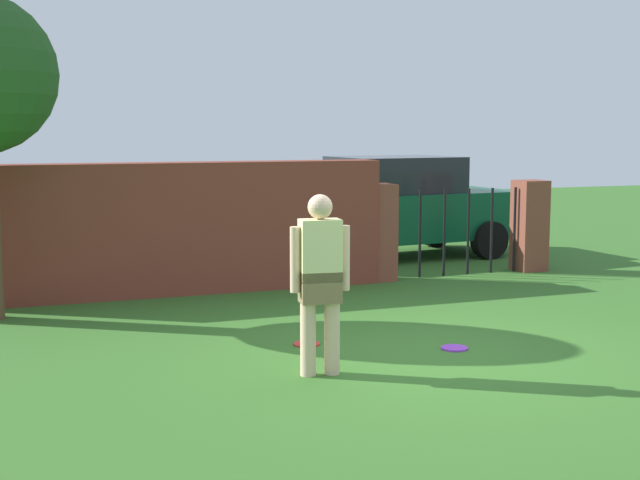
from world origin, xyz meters
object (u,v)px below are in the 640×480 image
at_px(person, 320,276).
at_px(frisbee_red, 307,344).
at_px(car, 394,207).
at_px(frisbee_purple, 454,348).

height_order(person, frisbee_red, person).
xyz_separation_m(car, frisbee_red, (-3.45, -5.22, -0.85)).
bearing_deg(frisbee_purple, car, 70.21).
distance_m(frisbee_red, frisbee_purple, 1.49).
bearing_deg(person, car, 66.76).
distance_m(person, car, 7.29).
relative_size(person, frisbee_purple, 6.00).
bearing_deg(frisbee_purple, frisbee_red, 152.99).
height_order(frisbee_red, frisbee_purple, same).
height_order(person, frisbee_purple, person).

